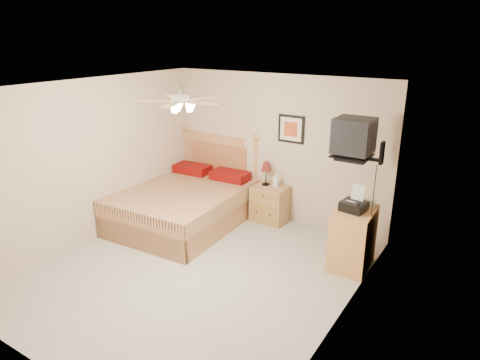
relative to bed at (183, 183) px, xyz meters
The scene contains 17 objects.
floor 1.77m from the bed, 44.14° to the right, with size 4.50×4.50×0.00m, color #A49F94.
ceiling 2.38m from the bed, 44.14° to the right, with size 4.00×4.50×0.04m, color white.
wall_back 1.69m from the bed, 44.40° to the left, with size 4.00×0.04×2.50m, color #C7AE92.
wall_front 3.60m from the bed, 71.10° to the right, with size 4.00×0.04×2.50m, color #C7AE92.
wall_left 1.49m from the bed, 127.07° to the right, with size 0.04×4.50×2.50m, color #C7AE92.
wall_right 3.39m from the bed, 19.55° to the right, with size 0.04×4.50×2.50m, color #C7AE92.
bed is the anchor object (origin of this frame).
nightstand 1.53m from the bed, 36.90° to the left, with size 0.58×0.44×0.63m, color #A57048.
table_lamp 1.42m from the bed, 41.29° to the left, with size 0.22×0.22×0.41m, color #561411, non-canonical shape.
lotion_bottle 1.56m from the bed, 36.24° to the left, with size 0.10×0.10×0.26m, color white.
framed_picture 2.01m from the bed, 37.94° to the left, with size 0.46×0.04×0.46m, color black.
dresser 2.91m from the bed, ahead, with size 0.50×0.72×0.85m, color #C6753C.
fax_machine 2.88m from the bed, ahead, with size 0.32×0.34×0.34m, color black, non-canonical shape.
magazine_lower 2.91m from the bed, ahead, with size 0.21×0.28×0.03m, color #C1AF97.
magazine_upper 2.91m from the bed, ahead, with size 0.18×0.25×0.02m, color gray.
wall_tv 3.10m from the bed, ahead, with size 0.56×0.46×0.58m, color black, non-canonical shape.
ceiling_fan 2.39m from the bed, 48.84° to the right, with size 1.14×1.14×0.28m, color white, non-canonical shape.
Camera 1 is at (3.28, -4.05, 3.11)m, focal length 32.00 mm.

